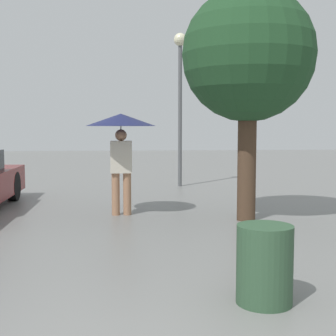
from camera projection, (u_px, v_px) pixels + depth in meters
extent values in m
cylinder|color=#9E7051|center=(116.00, 194.00, 8.50)|extent=(0.14, 0.14, 0.77)
cylinder|color=#9E7051|center=(127.00, 194.00, 8.52)|extent=(0.14, 0.14, 0.77)
cube|color=beige|center=(121.00, 157.00, 8.45)|extent=(0.39, 0.23, 0.58)
sphere|color=#9E7051|center=(121.00, 135.00, 8.42)|extent=(0.21, 0.21, 0.21)
cylinder|color=#515456|center=(121.00, 143.00, 8.43)|extent=(0.02, 0.02, 0.62)
cone|color=#191E4C|center=(121.00, 120.00, 8.40)|extent=(1.27, 1.27, 0.22)
cylinder|color=black|center=(14.00, 186.00, 10.19)|extent=(0.18, 0.63, 0.63)
cylinder|color=#473323|center=(247.00, 157.00, 7.97)|extent=(0.32, 0.32, 2.19)
sphere|color=#1E4223|center=(248.00, 55.00, 7.82)|extent=(2.24, 2.24, 2.24)
cylinder|color=#515456|center=(180.00, 116.00, 12.59)|extent=(0.10, 0.10, 3.82)
sphere|color=beige|center=(180.00, 40.00, 12.41)|extent=(0.34, 0.34, 0.34)
cylinder|color=#2D4C33|center=(265.00, 264.00, 4.22)|extent=(0.51, 0.51, 0.72)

